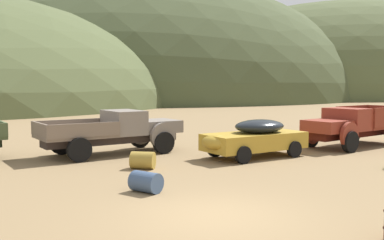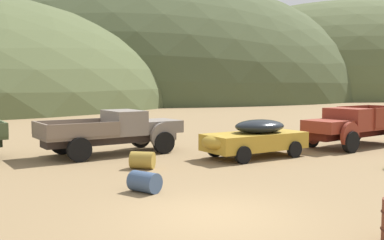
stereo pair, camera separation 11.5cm
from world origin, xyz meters
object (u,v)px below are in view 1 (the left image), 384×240
(truck_rust_red, at_px, (348,126))
(oil_drum_tipped, at_px, (146,182))
(oil_drum_foreground, at_px, (143,160))
(truck_primer_gray, at_px, (122,131))
(car_mustard, at_px, (252,138))

(truck_rust_red, relative_size, oil_drum_tipped, 6.09)
(oil_drum_foreground, bearing_deg, truck_primer_gray, 91.96)
(truck_rust_red, relative_size, oil_drum_foreground, 6.11)
(truck_primer_gray, height_order, oil_drum_tipped, truck_primer_gray)
(car_mustard, bearing_deg, oil_drum_foreground, -2.21)
(truck_rust_red, bearing_deg, oil_drum_tipped, 7.95)
(car_mustard, xyz_separation_m, oil_drum_foreground, (-4.82, -1.06, -0.50))
(oil_drum_foreground, bearing_deg, oil_drum_tipped, -100.13)
(truck_rust_red, xyz_separation_m, oil_drum_tipped, (-11.19, -5.84, -0.72))
(truck_rust_red, bearing_deg, car_mustard, -6.35)
(truck_primer_gray, height_order, truck_rust_red, truck_rust_red)
(oil_drum_foreground, bearing_deg, truck_rust_red, 12.85)
(oil_drum_foreground, height_order, oil_drum_tipped, oil_drum_foreground)
(car_mustard, xyz_separation_m, truck_rust_red, (5.75, 1.36, 0.20))
(car_mustard, height_order, oil_drum_tipped, car_mustard)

